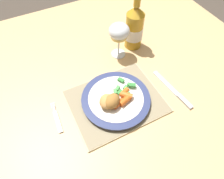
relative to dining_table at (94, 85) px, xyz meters
name	(u,v)px	position (x,y,z in m)	size (l,w,h in m)	color
ground_plane	(101,142)	(0.00, 0.00, -0.67)	(6.00, 6.00, 0.00)	#4C4238
dining_table	(94,85)	(0.00, 0.00, 0.00)	(1.48, 1.09, 0.74)	tan
placemat	(116,101)	(0.02, -0.16, 0.08)	(0.33, 0.26, 0.01)	#CCB789
dinner_plate	(116,99)	(0.03, -0.16, 0.09)	(0.25, 0.25, 0.02)	white
breaded_croquettes	(110,101)	(-0.01, -0.18, 0.12)	(0.09, 0.08, 0.05)	tan
green_beans_pile	(124,88)	(0.07, -0.14, 0.11)	(0.09, 0.09, 0.02)	#4CA84C
glazed_carrots	(124,98)	(0.05, -0.18, 0.11)	(0.09, 0.07, 0.02)	#CC5119
fork	(57,119)	(-0.19, -0.14, 0.08)	(0.02, 0.13, 0.01)	silver
table_knife	(175,92)	(0.25, -0.23, 0.08)	(0.04, 0.21, 0.01)	silver
wine_glass	(119,33)	(0.15, 0.06, 0.19)	(0.09, 0.09, 0.16)	silver
bottle	(134,28)	(0.24, 0.08, 0.17)	(0.08, 0.08, 0.25)	gold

